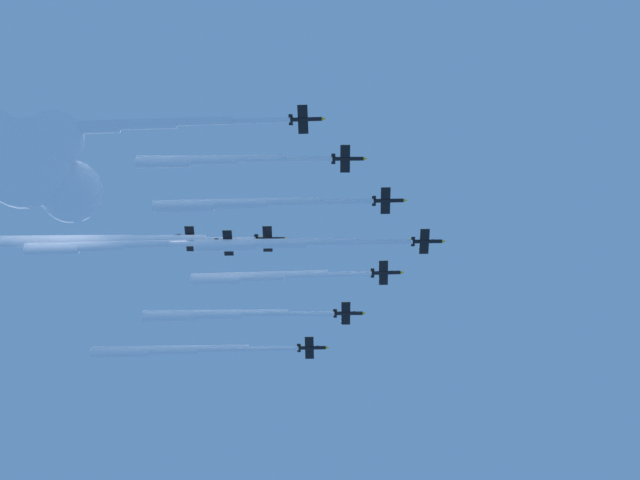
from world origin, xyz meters
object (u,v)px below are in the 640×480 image
(jet_starboard_outer, at_px, (142,125))
(jet_starboard_inner, at_px, (235,204))
(jet_port_mid, at_px, (214,315))
(jet_tail_end, at_px, (57,240))
(jet_port_inner, at_px, (259,277))
(jet_port_outer, at_px, (168,350))
(jet_trail_starboard, at_px, (97,247))
(jet_lead, at_px, (275,244))
(jet_starboard_mid, at_px, (210,160))
(jet_trail_port, at_px, (127,240))

(jet_starboard_outer, bearing_deg, jet_starboard_inner, 7.66)
(jet_port_mid, distance_m, jet_tail_end, 50.95)
(jet_port_inner, distance_m, jet_starboard_inner, 26.06)
(jet_port_outer, distance_m, jet_tail_end, 47.83)
(jet_port_mid, distance_m, jet_port_outer, 19.97)
(jet_port_inner, relative_size, jet_trail_starboard, 0.98)
(jet_port_inner, relative_size, jet_port_mid, 0.93)
(jet_lead, xyz_separation_m, jet_starboard_outer, (-49.73, -7.21, 0.98))
(jet_starboard_inner, relative_size, jet_starboard_outer, 0.99)
(jet_starboard_mid, distance_m, jet_port_outer, 65.42)
(jet_trail_starboard, bearing_deg, jet_trail_port, -44.48)
(jet_starboard_mid, height_order, jet_trail_starboard, jet_starboard_mid)
(jet_starboard_inner, xyz_separation_m, jet_starboard_mid, (-12.91, -6.26, 1.24))
(jet_starboard_inner, distance_m, jet_trail_starboard, 42.56)
(jet_trail_starboard, bearing_deg, jet_port_outer, 26.77)
(jet_port_inner, xyz_separation_m, jet_tail_end, (-53.63, 26.10, 0.18))
(jet_port_mid, relative_size, jet_trail_starboard, 1.06)
(jet_starboard_inner, relative_size, jet_port_outer, 0.97)
(jet_lead, height_order, jet_starboard_inner, jet_starboard_inner)
(jet_port_inner, height_order, jet_starboard_inner, jet_port_inner)
(jet_trail_port, relative_size, jet_tail_end, 1.04)
(jet_port_inner, height_order, jet_starboard_outer, jet_port_inner)
(jet_starboard_mid, bearing_deg, jet_lead, 17.11)
(jet_port_inner, height_order, jet_trail_starboard, jet_port_inner)
(jet_port_inner, height_order, jet_trail_port, jet_port_inner)
(jet_port_outer, xyz_separation_m, jet_starboard_outer, (-46.38, -58.32, 0.52))
(jet_port_outer, relative_size, jet_tail_end, 1.10)
(jet_port_outer, xyz_separation_m, jet_tail_end, (-46.39, -11.24, 3.13))
(jet_lead, distance_m, jet_port_inner, 14.70)
(jet_trail_port, bearing_deg, jet_tail_end, 140.77)
(jet_starboard_mid, xyz_separation_m, jet_port_outer, (25.78, 60.08, -2.32))
(jet_port_outer, height_order, jet_trail_starboard, jet_trail_starboard)
(jet_lead, xyz_separation_m, jet_starboard_mid, (-29.14, -8.97, 2.78))
(jet_lead, xyz_separation_m, jet_trail_port, (-33.66, 26.73, 2.77))
(jet_port_inner, relative_size, jet_starboard_inner, 0.88)
(jet_port_inner, xyz_separation_m, jet_trail_starboard, (-43.66, 18.97, -2.62))
(jet_trail_starboard, distance_m, jet_tail_end, 12.57)
(jet_starboard_outer, xyz_separation_m, jet_tail_end, (-0.01, 47.08, 2.61))
(jet_starboard_outer, relative_size, jet_tail_end, 1.08)
(jet_starboard_inner, height_order, jet_trail_starboard, jet_starboard_inner)
(jet_starboard_inner, bearing_deg, jet_port_inner, 39.32)
(jet_port_mid, xyz_separation_m, jet_trail_port, (-34.09, -4.77, 2.05))
(jet_starboard_mid, height_order, jet_port_outer, jet_starboard_mid)
(jet_trail_starboard, bearing_deg, jet_port_inner, -23.48)
(jet_port_inner, distance_m, jet_port_mid, 18.27)
(jet_port_mid, distance_m, jet_trail_port, 34.49)
(jet_starboard_outer, bearing_deg, jet_lead, 8.25)
(jet_port_mid, xyz_separation_m, jet_port_outer, (-3.79, 19.61, -0.26))
(jet_lead, relative_size, jet_trail_port, 1.04)
(jet_starboard_outer, bearing_deg, jet_port_mid, 37.66)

